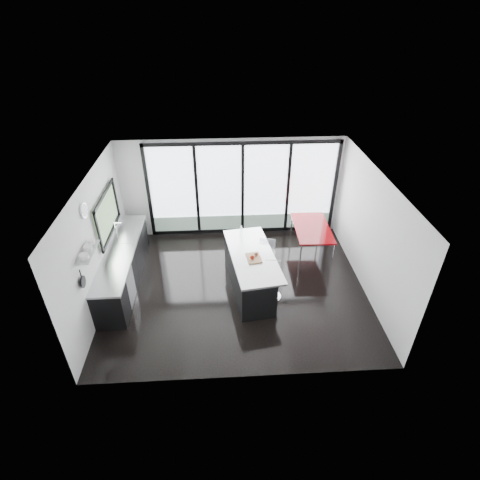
{
  "coord_description": "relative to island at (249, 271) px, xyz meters",
  "views": [
    {
      "loc": [
        -0.33,
        -6.83,
        5.84
      ],
      "look_at": [
        0.1,
        0.3,
        1.15
      ],
      "focal_mm": 28.0,
      "sensor_mm": 36.0,
      "label": 1
    }
  ],
  "objects": [
    {
      "name": "wall_left",
      "position": [
        -3.26,
        0.27,
        1.09
      ],
      "size": [
        0.26,
        5.0,
        2.8
      ],
      "color": "silver",
      "rests_on": "ground"
    },
    {
      "name": "wall_back",
      "position": [
        -0.02,
        2.46,
        0.8
      ],
      "size": [
        6.0,
        0.09,
        2.8
      ],
      "color": "silver",
      "rests_on": "ground"
    },
    {
      "name": "bar_stool_far",
      "position": [
        0.45,
        0.35,
        -0.08
      ],
      "size": [
        0.58,
        0.58,
        0.78
      ],
      "primitive_type": "cylinder",
      "rotation": [
        0.0,
        0.0,
        -0.22
      ],
      "color": "silver",
      "rests_on": "floor"
    },
    {
      "name": "wall_right",
      "position": [
        2.71,
        -0.0,
        0.93
      ],
      "size": [
        0.0,
        5.0,
        2.8
      ],
      "primitive_type": "cube",
      "color": "silver",
      "rests_on": "ground"
    },
    {
      "name": "floor",
      "position": [
        -0.29,
        -0.0,
        -0.47
      ],
      "size": [
        6.0,
        5.0,
        0.0
      ],
      "primitive_type": "cube",
      "color": "black",
      "rests_on": "ground"
    },
    {
      "name": "counter_cabinets",
      "position": [
        -2.96,
        0.39,
        -0.01
      ],
      "size": [
        0.69,
        3.24,
        1.36
      ],
      "color": "black",
      "rests_on": "floor"
    },
    {
      "name": "island",
      "position": [
        0.0,
        0.0,
        0.0
      ],
      "size": [
        1.27,
        2.4,
        1.21
      ],
      "color": "black",
      "rests_on": "floor"
    },
    {
      "name": "wall_front",
      "position": [
        -0.29,
        -2.5,
        0.93
      ],
      "size": [
        6.0,
        0.0,
        2.8
      ],
      "primitive_type": "cube",
      "color": "silver",
      "rests_on": "ground"
    },
    {
      "name": "ceiling",
      "position": [
        -0.29,
        -0.0,
        2.33
      ],
      "size": [
        6.0,
        5.0,
        0.0
      ],
      "primitive_type": "cube",
      "color": "white",
      "rests_on": "wall_back"
    },
    {
      "name": "red_table",
      "position": [
        1.73,
        1.26,
        -0.06
      ],
      "size": [
        0.93,
        1.58,
        0.84
      ],
      "primitive_type": "cube",
      "rotation": [
        0.0,
        0.0,
        -0.02
      ],
      "color": "maroon",
      "rests_on": "floor"
    },
    {
      "name": "bar_stool_near",
      "position": [
        0.49,
        -0.39,
        -0.11
      ],
      "size": [
        0.53,
        0.53,
        0.72
      ],
      "primitive_type": "cylinder",
      "rotation": [
        0.0,
        0.0,
        -0.17
      ],
      "color": "silver",
      "rests_on": "floor"
    }
  ]
}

